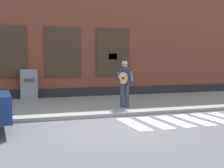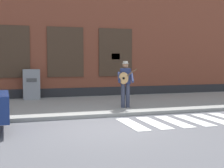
{
  "view_description": "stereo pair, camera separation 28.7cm",
  "coord_description": "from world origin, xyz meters",
  "views": [
    {
      "loc": [
        -2.61,
        -8.05,
        1.85
      ],
      "look_at": [
        0.79,
        1.87,
        1.08
      ],
      "focal_mm": 50.0,
      "sensor_mm": 36.0,
      "label": 1
    },
    {
      "loc": [
        -2.33,
        -8.14,
        1.85
      ],
      "look_at": [
        0.79,
        1.87,
        1.08
      ],
      "focal_mm": 50.0,
      "sensor_mm": 36.0,
      "label": 2
    }
  ],
  "objects": [
    {
      "name": "crosswalk",
      "position": [
        3.3,
        0.27,
        0.01
      ],
      "size": [
        5.2,
        1.9,
        0.01
      ],
      "color": "silver",
      "rests_on": "ground"
    },
    {
      "name": "building_backdrop",
      "position": [
        -0.0,
        8.82,
        3.81
      ],
      "size": [
        28.0,
        4.06,
        7.63
      ],
      "color": "brown",
      "rests_on": "ground"
    },
    {
      "name": "sidewalk",
      "position": [
        0.0,
        4.2,
        0.06
      ],
      "size": [
        28.0,
        5.26,
        0.12
      ],
      "color": "gray",
      "rests_on": "ground"
    },
    {
      "name": "busker",
      "position": [
        1.55,
        2.67,
        1.11
      ],
      "size": [
        0.72,
        0.64,
        1.73
      ],
      "color": "#33384C",
      "rests_on": "sidewalk"
    },
    {
      "name": "utility_box",
      "position": [
        -1.63,
        6.38,
        0.8
      ],
      "size": [
        0.74,
        0.57,
        1.36
      ],
      "color": "gray",
      "rests_on": "sidewalk"
    },
    {
      "name": "ground_plane",
      "position": [
        0.0,
        0.0,
        0.0
      ],
      "size": [
        160.0,
        160.0,
        0.0
      ],
      "primitive_type": "plane",
      "color": "#56565B"
    }
  ]
}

